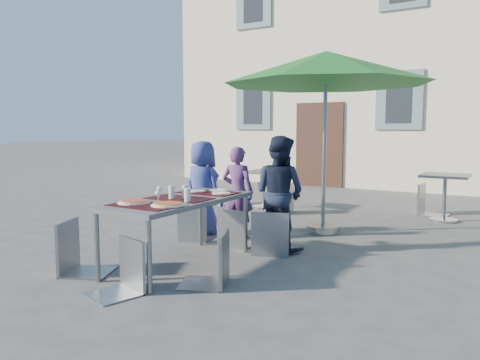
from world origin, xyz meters
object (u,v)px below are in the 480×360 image
Objects in this scene: bg_chair_l_1 at (429,180)px; chair_0 at (194,202)px; pizza_near_left at (134,202)px; child_1 at (238,192)px; child_2 at (279,193)px; chair_1 at (235,204)px; cafe_table_1 at (445,189)px; chair_3 at (77,214)px; bg_chair_l_0 at (217,176)px; chair_4 at (214,226)px; bg_chair_r_0 at (284,180)px; dining_table at (179,204)px; pizza_near_right at (168,204)px; chair_5 at (122,234)px; cafe_table_0 at (264,183)px; child_0 at (203,188)px; patio_umbrella at (326,69)px; chair_2 at (272,206)px.

chair_0 is at bearing -122.35° from bg_chair_l_1.
child_1 reaches higher than pizza_near_left.
child_2 is 1.37× the size of bg_chair_l_1.
cafe_table_1 is (2.06, 3.17, -0.01)m from chair_1.
bg_chair_l_0 is at bearing 105.35° from chair_3.
chair_4 is at bearing -102.38° from bg_chair_l_1.
child_1 is 1.26× the size of bg_chair_r_0.
chair_0 is at bearing -175.74° from chair_1.
dining_table is 2.03× the size of chair_0.
child_1 reaches higher than bg_chair_l_1.
child_2 reaches higher than pizza_near_right.
bg_chair_r_0 is (-1.17, 3.95, 0.01)m from chair_4.
cafe_table_0 is (-1.12, 4.83, -0.08)m from chair_5.
chair_0 reaches higher than pizza_near_left.
chair_1 reaches higher than cafe_table_0.
bg_chair_r_0 is (0.24, 2.17, -0.08)m from child_0.
cafe_table_1 is at bearing 6.38° from cafe_table_0.
bg_chair_l_0 is (-2.05, 4.60, 0.04)m from chair_5.
dining_table is 5.54× the size of pizza_near_right.
pizza_near_left is 1.56m from chair_0.
bg_chair_l_0 is (-1.41, 2.64, 0.06)m from chair_0.
dining_table is at bearing -61.55° from chair_0.
child_1 reaches higher than chair_1.
chair_5 is at bearing -100.75° from patio_umbrella.
bg_chair_r_0 is (-0.55, 2.55, 0.05)m from chair_1.
pizza_near_right is 0.32× the size of bg_chair_l_1.
dining_table is at bearing 89.79° from child_1.
child_1 is at bearing 95.92° from chair_5.
chair_0 is at bearing -129.84° from cafe_table_1.
bg_chair_l_1 is (2.83, 0.85, 0.14)m from cafe_table_0.
patio_umbrella reaches higher than pizza_near_right.
cafe_table_0 is (-1.69, 2.94, -0.13)m from chair_2.
chair_0 is 1.17× the size of cafe_table_1.
pizza_near_right is 1.02m from chair_3.
child_2 is 1.44× the size of chair_4.
pizza_near_left is 0.23× the size of child_2.
child_0 is 2.20m from chair_3.
chair_4 is at bearing 9.83° from pizza_near_left.
dining_table is 1.06m from chair_1.
pizza_near_left is 4.11m from bg_chair_r_0.
chair_4 reaches higher than cafe_table_0.
pizza_near_left reaches higher than dining_table.
chair_5 is (0.10, -0.96, -0.14)m from dining_table.
pizza_near_left is 4.51m from bg_chair_l_0.
chair_1 is at bearing 90.58° from chair_5.
bg_chair_r_0 reaches higher than pizza_near_right.
chair_3 is (-0.59, -2.25, -0.01)m from child_1.
patio_umbrella is (1.45, 0.99, 1.68)m from child_0.
child_1 is 1.35× the size of chair_5.
chair_5 is (-0.12, -0.51, -0.22)m from pizza_near_right.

